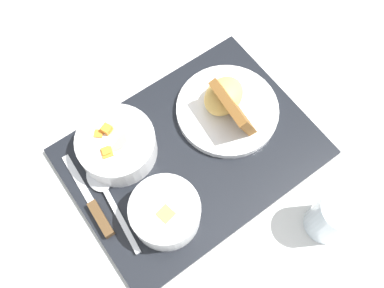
% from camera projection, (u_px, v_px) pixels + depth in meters
% --- Properties ---
extents(ground_plane, '(4.00, 4.00, 0.00)m').
position_uv_depth(ground_plane, '(192.00, 154.00, 0.72)').
color(ground_plane, silver).
extents(serving_tray, '(0.44, 0.34, 0.01)m').
position_uv_depth(serving_tray, '(192.00, 152.00, 0.72)').
color(serving_tray, black).
rests_on(serving_tray, ground_plane).
extents(bowl_salad, '(0.13, 0.13, 0.06)m').
position_uv_depth(bowl_salad, '(117.00, 145.00, 0.68)').
color(bowl_salad, white).
rests_on(bowl_salad, serving_tray).
extents(bowl_soup, '(0.11, 0.11, 0.06)m').
position_uv_depth(bowl_soup, '(165.00, 212.00, 0.63)').
color(bowl_soup, white).
rests_on(bowl_soup, serving_tray).
extents(plate_main, '(0.19, 0.19, 0.09)m').
position_uv_depth(plate_main, '(228.00, 106.00, 0.72)').
color(plate_main, white).
rests_on(plate_main, serving_tray).
extents(knife, '(0.03, 0.16, 0.02)m').
position_uv_depth(knife, '(96.00, 210.00, 0.66)').
color(knife, silver).
rests_on(knife, serving_tray).
extents(spoon, '(0.05, 0.17, 0.01)m').
position_uv_depth(spoon, '(105.00, 190.00, 0.68)').
color(spoon, silver).
rests_on(spoon, serving_tray).
extents(glass_water, '(0.07, 0.07, 0.10)m').
position_uv_depth(glass_water, '(332.00, 218.00, 0.63)').
color(glass_water, silver).
rests_on(glass_water, ground_plane).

